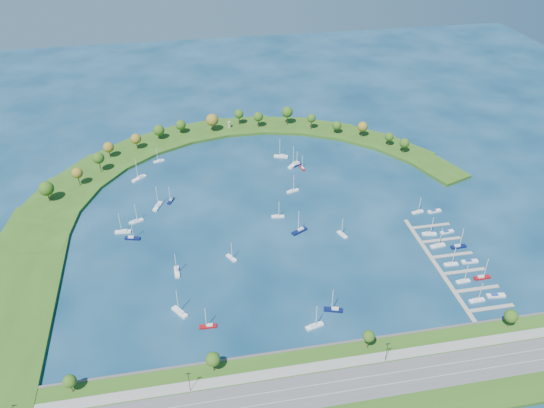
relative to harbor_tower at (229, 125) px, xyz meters
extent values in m
plane|color=#07253F|center=(6.72, -115.95, -4.43)|extent=(700.00, 700.00, 0.00)
cube|color=#2B4C14|center=(6.72, -239.95, -3.63)|extent=(420.00, 42.00, 1.60)
cube|color=#474442|center=(6.72, -218.45, -3.53)|extent=(420.00, 1.20, 1.80)
cube|color=#515154|center=(6.72, -239.95, -2.77)|extent=(420.00, 16.00, 0.12)
cube|color=gray|center=(6.72, -228.95, -2.77)|extent=(420.00, 5.00, 0.12)
cube|color=silver|center=(6.72, -242.45, -2.70)|extent=(420.00, 0.15, 0.02)
cube|color=silver|center=(6.72, -237.45, -2.70)|extent=(420.00, 0.15, 0.02)
cylinder|color=#382314|center=(-88.28, -222.95, -0.38)|extent=(0.56, 0.56, 4.90)
sphere|color=#274C13|center=(-88.28, -222.95, 3.11)|extent=(5.20, 5.20, 5.20)
cylinder|color=#382314|center=(-33.28, -222.95, -0.20)|extent=(0.56, 0.56, 5.25)
sphere|color=#274C13|center=(-33.28, -222.95, 3.62)|extent=(6.00, 6.00, 6.00)
cylinder|color=#382314|center=(31.72, -222.95, -0.03)|extent=(0.56, 0.56, 5.60)
sphere|color=#274C13|center=(31.72, -222.95, 3.81)|extent=(5.20, 5.20, 5.20)
cylinder|color=#382314|center=(96.72, -222.95, -0.38)|extent=(0.56, 0.56, 4.90)
sphere|color=#274C13|center=(96.72, -222.95, 3.27)|extent=(6.00, 6.00, 6.00)
cylinder|color=black|center=(-43.28, -230.95, 2.17)|extent=(0.24, 0.24, 10.00)
cylinder|color=black|center=(36.72, -230.95, 2.17)|extent=(0.24, 0.24, 10.00)
cube|color=#2B4C14|center=(-120.03, -108.14, -3.43)|extent=(43.73, 48.72, 2.00)
cube|color=#2B4C14|center=(-112.11, -78.38, -3.43)|extent=(50.23, 54.30, 2.00)
cube|color=#2B4C14|center=(-97.31, -51.37, -3.43)|extent=(54.07, 56.09, 2.00)
cube|color=#2B4C14|center=(-76.48, -28.68, -3.43)|extent=(55.20, 54.07, 2.00)
cube|color=#2B4C14|center=(-50.85, -11.63, -3.43)|extent=(53.65, 48.47, 2.00)
cube|color=#2B4C14|center=(-21.87, -1.19, -3.43)|extent=(49.62, 39.75, 2.00)
cube|color=#2B4C14|center=(8.75, 2.03, -3.43)|extent=(44.32, 29.96, 2.00)
cube|color=#2B4C14|center=(39.26, -2.16, -3.43)|extent=(49.49, 38.05, 2.00)
cube|color=#2B4C14|center=(67.89, -13.51, -3.43)|extent=(51.13, 44.12, 2.00)
cube|color=#2B4C14|center=(92.97, -31.37, -3.43)|extent=(49.19, 47.96, 2.00)
cube|color=#2B4C14|center=(113.07, -54.71, -3.43)|extent=(43.90, 49.49, 2.00)
cube|color=#2B4C14|center=(127.00, -82.17, -3.43)|extent=(35.67, 48.74, 2.00)
cube|color=#2B4C14|center=(-120.03, -163.54, -3.48)|extent=(36.00, 130.81, 1.90)
cylinder|color=#382314|center=(-117.47, -80.41, 1.10)|extent=(0.56, 0.56, 7.06)
sphere|color=#274C13|center=(-117.47, -80.41, 6.39)|extent=(8.78, 8.78, 8.78)
cylinder|color=#382314|center=(-101.65, -65.01, 1.32)|extent=(0.56, 0.56, 7.49)
sphere|color=brown|center=(-101.65, -65.01, 6.43)|extent=(6.82, 6.82, 6.82)
cylinder|color=#382314|center=(-89.84, -50.26, 1.92)|extent=(0.56, 0.56, 8.69)
sphere|color=#274C13|center=(-89.84, -50.26, 7.74)|extent=(7.40, 7.40, 7.40)
cylinder|color=#382314|center=(-85.14, -31.38, 0.72)|extent=(0.56, 0.56, 6.28)
sphere|color=brown|center=(-85.14, -31.38, 5.30)|extent=(7.22, 7.22, 7.22)
cylinder|color=#382314|center=(-67.25, -22.53, 0.89)|extent=(0.56, 0.56, 6.63)
sphere|color=brown|center=(-67.25, -22.53, 5.64)|extent=(7.18, 7.18, 7.18)
cylinder|color=#382314|center=(-51.58, -9.62, 0.26)|extent=(0.56, 0.56, 5.38)
sphere|color=#274C13|center=(-51.58, -9.62, 4.55)|extent=(7.97, 7.97, 7.97)
cylinder|color=#382314|center=(-35.81, -3.15, 0.20)|extent=(0.56, 0.56, 5.26)
sphere|color=#274C13|center=(-35.81, -3.15, 4.31)|extent=(7.40, 7.40, 7.40)
cylinder|color=#382314|center=(-12.79, -4.17, 1.28)|extent=(0.56, 0.56, 7.41)
sphere|color=brown|center=(-12.79, -4.17, 6.82)|extent=(9.18, 9.18, 9.18)
cylinder|color=#382314|center=(8.00, 3.95, 1.20)|extent=(0.56, 0.56, 7.25)
sphere|color=#274C13|center=(8.00, 3.95, 6.20)|extent=(6.88, 6.88, 6.88)
cylinder|color=#382314|center=(21.50, -3.54, 1.19)|extent=(0.56, 0.56, 7.23)
sphere|color=#274C13|center=(21.50, -3.54, 6.24)|extent=(7.17, 7.17, 7.17)
cylinder|color=#382314|center=(43.70, -2.76, 1.89)|extent=(0.56, 0.56, 8.63)
sphere|color=#274C13|center=(43.70, -2.76, 7.85)|extent=(8.24, 8.24, 8.24)
cylinder|color=#382314|center=(59.61, -13.98, 1.38)|extent=(0.56, 0.56, 7.61)
sphere|color=#274C13|center=(59.61, -13.98, 6.46)|extent=(6.34, 6.34, 6.34)
cylinder|color=#382314|center=(76.15, -24.31, 0.04)|extent=(0.56, 0.56, 4.94)
sphere|color=#274C13|center=(76.15, -24.31, 3.86)|extent=(6.74, 6.74, 6.74)
cylinder|color=#382314|center=(92.73, -33.01, 0.88)|extent=(0.56, 0.56, 6.62)
sphere|color=brown|center=(92.73, -33.01, 5.66)|extent=(7.35, 7.35, 7.35)
cylinder|color=#382314|center=(106.58, -50.04, 0.50)|extent=(0.56, 0.56, 5.84)
sphere|color=#274C13|center=(106.58, -50.04, 4.65)|extent=(6.17, 6.17, 6.17)
cylinder|color=#382314|center=(112.98, -61.91, 0.65)|extent=(0.56, 0.56, 6.15)
sphere|color=#274C13|center=(112.98, -61.91, 5.07)|extent=(6.73, 6.73, 6.73)
cylinder|color=gray|center=(0.00, 0.00, -0.20)|extent=(2.20, 2.20, 4.44)
cylinder|color=gray|center=(0.00, 0.00, 2.17)|extent=(2.60, 2.60, 0.30)
cube|color=gray|center=(84.72, -176.95, -4.08)|extent=(2.20, 82.00, 0.40)
cube|color=gray|center=(96.82, -209.95, -4.08)|extent=(22.00, 2.00, 0.40)
cylinder|color=#382314|center=(107.72, -209.95, -3.83)|extent=(0.36, 0.36, 1.60)
cube|color=gray|center=(96.82, -196.75, -4.08)|extent=(22.00, 2.00, 0.40)
cylinder|color=#382314|center=(107.72, -196.75, -3.83)|extent=(0.36, 0.36, 1.60)
cube|color=gray|center=(96.82, -183.55, -4.08)|extent=(22.00, 2.00, 0.40)
cylinder|color=#382314|center=(107.72, -183.55, -3.83)|extent=(0.36, 0.36, 1.60)
cube|color=gray|center=(96.82, -170.35, -4.08)|extent=(22.00, 2.00, 0.40)
cylinder|color=#382314|center=(107.72, -170.35, -3.83)|extent=(0.36, 0.36, 1.60)
cube|color=gray|center=(96.82, -157.15, -4.08)|extent=(22.00, 2.00, 0.40)
cylinder|color=#382314|center=(107.72, -157.15, -3.83)|extent=(0.36, 0.36, 1.60)
cube|color=gray|center=(96.82, -143.95, -4.08)|extent=(22.00, 2.00, 0.40)
cylinder|color=#382314|center=(107.72, -143.95, -3.83)|extent=(0.36, 0.36, 1.60)
cube|color=white|center=(-45.60, -157.70, -3.91)|extent=(2.63, 8.64, 1.03)
cube|color=silver|center=(-45.62, -156.84, -3.04)|extent=(1.76, 3.05, 0.72)
cylinder|color=silver|center=(-45.58, -158.39, 2.40)|extent=(0.32, 0.32, 11.59)
cube|color=white|center=(45.06, -142.80, -3.99)|extent=(4.60, 7.53, 0.87)
cube|color=silver|center=(45.33, -143.48, -3.24)|extent=(2.27, 2.90, 0.61)
cylinder|color=silver|center=(44.85, -142.26, 1.37)|extent=(0.32, 0.32, 9.84)
cube|color=white|center=(-54.32, -95.72, -3.86)|extent=(6.14, 9.71, 1.13)
cube|color=silver|center=(-54.69, -96.59, -2.90)|extent=(3.00, 3.76, 0.79)
cylinder|color=silver|center=(-54.02, -95.03, 3.07)|extent=(0.32, 0.32, 12.73)
cube|color=#0A113E|center=(22.56, -135.37, -3.85)|extent=(9.75, 6.92, 1.15)
cube|color=silver|center=(23.41, -134.92, -2.87)|extent=(3.86, 3.25, 0.81)
cylinder|color=silver|center=(21.88, -135.73, 3.22)|extent=(0.32, 0.32, 12.99)
cube|color=white|center=(-53.02, -39.89, -3.99)|extent=(7.57, 4.25, 0.88)
cube|color=silver|center=(-52.32, -39.66, -3.24)|extent=(2.87, 2.16, 0.61)
cylinder|color=silver|center=(-53.57, -40.08, 1.37)|extent=(0.32, 0.32, 9.85)
cube|color=#0A113E|center=(24.11, -197.67, -3.90)|extent=(9.01, 5.01, 1.04)
cube|color=silver|center=(24.94, -197.94, -3.02)|extent=(3.42, 2.56, 0.73)
cylinder|color=silver|center=(23.45, -197.45, 2.48)|extent=(0.32, 0.32, 11.73)
cube|color=#0A113E|center=(38.23, -62.11, -3.98)|extent=(7.40, 5.58, 0.89)
cube|color=silver|center=(38.86, -61.73, -3.23)|extent=(2.96, 2.57, 0.62)
cylinder|color=silver|center=(37.72, -62.41, 1.45)|extent=(0.32, 0.32, 9.98)
cube|color=white|center=(13.60, -119.18, -3.99)|extent=(7.53, 2.98, 0.88)
cube|color=silver|center=(12.87, -119.08, -3.24)|extent=(2.73, 1.76, 0.62)
cylinder|color=silver|center=(14.18, -119.25, 1.40)|extent=(0.32, 0.32, 9.89)
cube|color=white|center=(-17.35, -151.60, -3.99)|extent=(5.36, 7.25, 0.87)
cube|color=silver|center=(-17.72, -150.98, -3.26)|extent=(2.49, 2.89, 0.61)
cylinder|color=silver|center=(-17.07, -152.10, 1.31)|extent=(0.32, 0.32, 9.73)
cube|color=maroon|center=(40.40, -67.18, -4.04)|extent=(2.93, 6.67, 0.77)
cube|color=silver|center=(40.51, -67.82, -3.38)|extent=(1.65, 2.45, 0.54)
cylinder|color=silver|center=(40.31, -66.68, 0.71)|extent=(0.32, 0.32, 8.72)
cube|color=white|center=(-73.53, -117.95, -3.90)|extent=(8.89, 3.21, 1.05)
cube|color=silver|center=(-72.66, -118.03, -3.01)|extent=(3.19, 1.97, 0.73)
cylinder|color=silver|center=(-74.22, -117.89, 2.50)|extent=(0.32, 0.32, 11.76)
cube|color=white|center=(-65.71, -61.07, -3.82)|extent=(9.56, 8.67, 1.21)
cube|color=silver|center=(-64.94, -60.42, -2.79)|extent=(3.98, 3.79, 0.85)
cylinder|color=silver|center=(-66.33, -61.59, 3.61)|extent=(0.32, 0.32, 13.64)
cube|color=#0A113E|center=(-68.19, -124.95, -3.93)|extent=(8.64, 4.36, 1.00)
cube|color=silver|center=(-68.99, -124.74, -3.08)|extent=(3.23, 2.32, 0.70)
cylinder|color=silver|center=(-67.55, -125.12, 2.19)|extent=(0.32, 0.32, 11.23)
cube|color=#0A113E|center=(-46.56, -91.08, -4.00)|extent=(4.75, 7.19, 0.84)
cube|color=silver|center=(-46.26, -90.45, -3.29)|extent=(2.29, 2.81, 0.59)
cylinder|color=silver|center=(-46.80, -91.59, 1.15)|extent=(0.32, 0.32, 9.47)
cube|color=white|center=(-45.45, -186.24, -3.87)|extent=(7.54, 9.13, 1.12)
cube|color=silver|center=(-44.91, -187.00, -2.91)|extent=(3.39, 3.73, 0.78)
cylinder|color=silver|center=(-45.89, -185.63, 3.00)|extent=(0.32, 0.32, 12.61)
cube|color=white|center=(27.98, -93.86, -3.95)|extent=(8.16, 4.57, 0.94)
cube|color=silver|center=(27.23, -94.10, -3.15)|extent=(3.10, 2.33, 0.66)
cylinder|color=silver|center=(28.58, -93.66, 1.83)|extent=(0.32, 0.32, 10.62)
cube|color=white|center=(13.15, -205.95, -3.93)|extent=(8.65, 4.37, 1.00)
cube|color=silver|center=(12.35, -206.16, -3.08)|extent=(3.24, 2.32, 0.70)
cylinder|color=silver|center=(13.80, -205.78, 2.20)|extent=(0.32, 0.32, 11.25)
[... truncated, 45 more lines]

